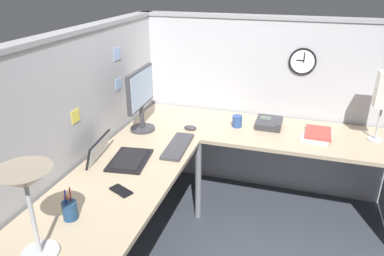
{
  "coord_description": "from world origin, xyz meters",
  "views": [
    {
      "loc": [
        -2.27,
        -0.54,
        1.91
      ],
      "look_at": [
        0.03,
        0.17,
        0.87
      ],
      "focal_mm": 34.01,
      "sensor_mm": 36.0,
      "label": 1
    }
  ],
  "objects_px": {
    "computer_mouse": "(190,128)",
    "monitor": "(141,95)",
    "desk_lamp_dome": "(26,186)",
    "keyboard": "(178,146)",
    "office_phone": "(270,124)",
    "pen_cup": "(70,210)",
    "wall_clock": "(303,61)",
    "book_stack": "(317,135)",
    "laptop": "(116,157)",
    "coffee_mug": "(237,121)",
    "cell_phone": "(121,191)"
  },
  "relations": [
    {
      "from": "computer_mouse",
      "to": "monitor",
      "type": "bearing_deg",
      "value": 107.69
    },
    {
      "from": "monitor",
      "to": "desk_lamp_dome",
      "type": "xyz_separation_m",
      "value": [
        -1.44,
        -0.14,
        0.07
      ]
    },
    {
      "from": "keyboard",
      "to": "office_phone",
      "type": "xyz_separation_m",
      "value": [
        0.56,
        -0.6,
        0.03
      ]
    },
    {
      "from": "pen_cup",
      "to": "wall_clock",
      "type": "relative_size",
      "value": 0.82
    },
    {
      "from": "keyboard",
      "to": "office_phone",
      "type": "distance_m",
      "value": 0.82
    },
    {
      "from": "office_phone",
      "to": "book_stack",
      "type": "distance_m",
      "value": 0.38
    },
    {
      "from": "keyboard",
      "to": "wall_clock",
      "type": "xyz_separation_m",
      "value": [
        0.85,
        -0.8,
        0.49
      ]
    },
    {
      "from": "keyboard",
      "to": "book_stack",
      "type": "height_order",
      "value": "book_stack"
    },
    {
      "from": "laptop",
      "to": "desk_lamp_dome",
      "type": "xyz_separation_m",
      "value": [
        -0.91,
        -0.1,
        0.34
      ]
    },
    {
      "from": "pen_cup",
      "to": "desk_lamp_dome",
      "type": "bearing_deg",
      "value": -175.36
    },
    {
      "from": "pen_cup",
      "to": "computer_mouse",
      "type": "bearing_deg",
      "value": -11.0
    },
    {
      "from": "laptop",
      "to": "pen_cup",
      "type": "bearing_deg",
      "value": -173.03
    },
    {
      "from": "pen_cup",
      "to": "coffee_mug",
      "type": "distance_m",
      "value": 1.57
    },
    {
      "from": "desk_lamp_dome",
      "to": "coffee_mug",
      "type": "distance_m",
      "value": 1.85
    },
    {
      "from": "computer_mouse",
      "to": "office_phone",
      "type": "distance_m",
      "value": 0.65
    },
    {
      "from": "monitor",
      "to": "cell_phone",
      "type": "relative_size",
      "value": 3.47
    },
    {
      "from": "pen_cup",
      "to": "office_phone",
      "type": "distance_m",
      "value": 1.73
    },
    {
      "from": "keyboard",
      "to": "office_phone",
      "type": "height_order",
      "value": "office_phone"
    },
    {
      "from": "desk_lamp_dome",
      "to": "office_phone",
      "type": "distance_m",
      "value": 1.99
    },
    {
      "from": "keyboard",
      "to": "desk_lamp_dome",
      "type": "distance_m",
      "value": 1.29
    },
    {
      "from": "pen_cup",
      "to": "laptop",
      "type": "bearing_deg",
      "value": 6.97
    },
    {
      "from": "monitor",
      "to": "computer_mouse",
      "type": "distance_m",
      "value": 0.47
    },
    {
      "from": "monitor",
      "to": "pen_cup",
      "type": "bearing_deg",
      "value": -174.25
    },
    {
      "from": "pen_cup",
      "to": "coffee_mug",
      "type": "relative_size",
      "value": 1.88
    },
    {
      "from": "cell_phone",
      "to": "coffee_mug",
      "type": "bearing_deg",
      "value": 2.75
    },
    {
      "from": "wall_clock",
      "to": "computer_mouse",
      "type": "bearing_deg",
      "value": 122.43
    },
    {
      "from": "coffee_mug",
      "to": "computer_mouse",
      "type": "bearing_deg",
      "value": 116.12
    },
    {
      "from": "monitor",
      "to": "keyboard",
      "type": "distance_m",
      "value": 0.52
    },
    {
      "from": "computer_mouse",
      "to": "wall_clock",
      "type": "distance_m",
      "value": 1.07
    },
    {
      "from": "coffee_mug",
      "to": "laptop",
      "type": "bearing_deg",
      "value": 140.16
    },
    {
      "from": "keyboard",
      "to": "desk_lamp_dome",
      "type": "xyz_separation_m",
      "value": [
        -1.22,
        0.24,
        0.35
      ]
    },
    {
      "from": "monitor",
      "to": "office_phone",
      "type": "bearing_deg",
      "value": -70.81
    },
    {
      "from": "monitor",
      "to": "laptop",
      "type": "distance_m",
      "value": 0.59
    },
    {
      "from": "pen_cup",
      "to": "book_stack",
      "type": "distance_m",
      "value": 1.89
    },
    {
      "from": "desk_lamp_dome",
      "to": "book_stack",
      "type": "xyz_separation_m",
      "value": [
        1.7,
        -1.21,
        -0.34
      ]
    },
    {
      "from": "cell_phone",
      "to": "coffee_mug",
      "type": "distance_m",
      "value": 1.24
    },
    {
      "from": "coffee_mug",
      "to": "wall_clock",
      "type": "height_order",
      "value": "wall_clock"
    },
    {
      "from": "desk_lamp_dome",
      "to": "book_stack",
      "type": "relative_size",
      "value": 1.43
    },
    {
      "from": "monitor",
      "to": "cell_phone",
      "type": "distance_m",
      "value": 0.94
    },
    {
      "from": "laptop",
      "to": "book_stack",
      "type": "bearing_deg",
      "value": -58.86
    },
    {
      "from": "desk_lamp_dome",
      "to": "pen_cup",
      "type": "distance_m",
      "value": 0.41
    },
    {
      "from": "keyboard",
      "to": "desk_lamp_dome",
      "type": "relative_size",
      "value": 0.97
    },
    {
      "from": "desk_lamp_dome",
      "to": "office_phone",
      "type": "bearing_deg",
      "value": -25.26
    },
    {
      "from": "computer_mouse",
      "to": "desk_lamp_dome",
      "type": "xyz_separation_m",
      "value": [
        -1.55,
        0.23,
        0.35
      ]
    },
    {
      "from": "office_phone",
      "to": "monitor",
      "type": "bearing_deg",
      "value": 109.19
    },
    {
      "from": "desk_lamp_dome",
      "to": "wall_clock",
      "type": "bearing_deg",
      "value": -26.61
    },
    {
      "from": "keyboard",
      "to": "coffee_mug",
      "type": "bearing_deg",
      "value": -36.87
    },
    {
      "from": "laptop",
      "to": "desk_lamp_dome",
      "type": "distance_m",
      "value": 0.98
    },
    {
      "from": "computer_mouse",
      "to": "wall_clock",
      "type": "xyz_separation_m",
      "value": [
        0.51,
        -0.81,
        0.48
      ]
    },
    {
      "from": "monitor",
      "to": "cell_phone",
      "type": "height_order",
      "value": "monitor"
    }
  ]
}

